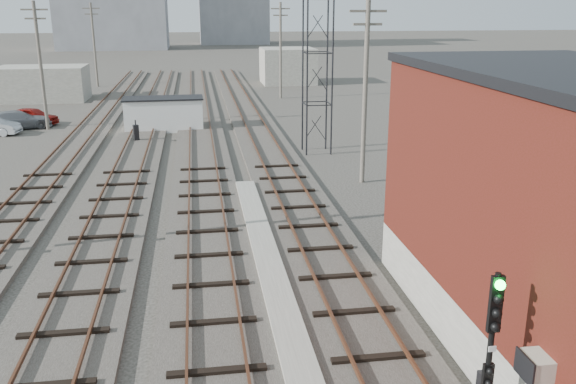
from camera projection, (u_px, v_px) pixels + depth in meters
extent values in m
plane|color=#282621|center=(213.00, 97.00, 60.46)|extent=(320.00, 320.00, 0.00)
cube|color=#332D28|center=(261.00, 139.00, 40.94)|extent=(3.20, 90.00, 0.20)
cube|color=#4C2816|center=(250.00, 135.00, 40.77)|extent=(0.07, 90.00, 0.12)
cube|color=#4C2816|center=(272.00, 135.00, 40.97)|extent=(0.07, 90.00, 0.12)
cube|color=#332D28|center=(201.00, 140.00, 40.36)|extent=(3.20, 90.00, 0.20)
cube|color=#4C2816|center=(190.00, 137.00, 40.19)|extent=(0.07, 90.00, 0.12)
cube|color=#4C2816|center=(212.00, 137.00, 40.40)|extent=(0.07, 90.00, 0.12)
cube|color=#332D28|center=(139.00, 142.00, 39.79)|extent=(3.20, 90.00, 0.20)
cube|color=#4C2816|center=(128.00, 139.00, 39.62)|extent=(0.07, 90.00, 0.12)
cube|color=#4C2816|center=(150.00, 139.00, 39.83)|extent=(0.07, 90.00, 0.12)
cube|color=#332D28|center=(76.00, 144.00, 39.22)|extent=(3.20, 90.00, 0.20)
cube|color=#4C2816|center=(64.00, 141.00, 39.05)|extent=(0.07, 90.00, 0.12)
cube|color=#4C2816|center=(87.00, 140.00, 39.25)|extent=(0.07, 90.00, 0.12)
cube|color=gray|center=(286.00, 324.00, 17.00)|extent=(0.90, 28.00, 0.26)
cube|color=gray|center=(561.00, 320.00, 15.93)|extent=(6.00, 12.00, 1.50)
cube|color=beige|center=(535.00, 366.00, 11.25)|extent=(0.45, 0.62, 0.45)
cube|color=black|center=(484.00, 384.00, 13.67)|extent=(0.20, 0.35, 0.50)
cylinder|color=black|center=(308.00, 27.00, 34.60)|extent=(0.10, 0.10, 15.00)
cylinder|color=black|center=(333.00, 27.00, 34.82)|extent=(0.10, 0.10, 15.00)
cylinder|color=black|center=(303.00, 26.00, 36.02)|extent=(0.10, 0.10, 15.00)
cylinder|color=black|center=(328.00, 26.00, 36.24)|extent=(0.10, 0.10, 15.00)
cylinder|color=#595147|center=(41.00, 67.00, 43.18)|extent=(0.24, 0.24, 9.00)
cube|color=#595147|center=(34.00, 10.00, 42.04)|extent=(1.80, 0.12, 0.12)
cube|color=#595147|center=(35.00, 19.00, 42.21)|extent=(1.40, 0.12, 0.12)
cylinder|color=#595147|center=(94.00, 45.00, 66.82)|extent=(0.24, 0.24, 9.00)
cube|color=#595147|center=(91.00, 8.00, 65.68)|extent=(1.80, 0.12, 0.12)
cube|color=#595147|center=(91.00, 14.00, 65.85)|extent=(1.40, 0.12, 0.12)
cylinder|color=#595147|center=(365.00, 94.00, 29.82)|extent=(0.24, 0.24, 9.00)
cube|color=#595147|center=(368.00, 11.00, 28.68)|extent=(1.80, 0.12, 0.12)
cube|color=#595147|center=(368.00, 24.00, 28.86)|extent=(1.40, 0.12, 0.12)
cylinder|color=#595147|center=(281.00, 51.00, 58.19)|extent=(0.24, 0.24, 9.00)
cube|color=#595147|center=(280.00, 9.00, 57.05)|extent=(1.80, 0.12, 0.12)
cube|color=#595147|center=(280.00, 15.00, 57.22)|extent=(1.40, 0.12, 0.12)
cube|color=gray|center=(43.00, 84.00, 57.71)|extent=(8.00, 5.00, 3.20)
cube|color=gray|center=(288.00, 66.00, 70.62)|extent=(6.00, 6.00, 4.00)
cylinder|color=black|center=(488.00, 364.00, 11.86)|extent=(0.12, 0.12, 3.88)
cube|color=black|center=(496.00, 304.00, 11.46)|extent=(0.25, 0.10, 1.16)
sphere|color=#0CE533|center=(500.00, 285.00, 11.25)|extent=(0.19, 0.19, 0.19)
sphere|color=black|center=(499.00, 299.00, 11.33)|extent=(0.19, 0.19, 0.19)
sphere|color=black|center=(497.00, 313.00, 11.42)|extent=(0.19, 0.19, 0.19)
sphere|color=black|center=(496.00, 327.00, 11.50)|extent=(0.19, 0.19, 0.19)
cube|color=black|center=(488.00, 376.00, 11.91)|extent=(0.21, 0.09, 0.53)
cube|color=white|center=(492.00, 349.00, 11.67)|extent=(0.16, 0.02, 0.12)
cube|color=black|center=(136.00, 133.00, 39.92)|extent=(0.42, 0.42, 1.08)
cylinder|color=black|center=(135.00, 122.00, 39.71)|extent=(0.09, 0.09, 0.33)
cube|color=white|center=(164.00, 115.00, 43.84)|extent=(5.53, 2.42, 2.28)
cube|color=black|center=(163.00, 98.00, 43.49)|extent=(5.72, 2.61, 0.11)
imported|color=maroon|center=(32.00, 116.00, 45.94)|extent=(4.20, 2.94, 1.33)
imported|color=slate|center=(18.00, 120.00, 44.48)|extent=(4.96, 3.22, 1.34)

